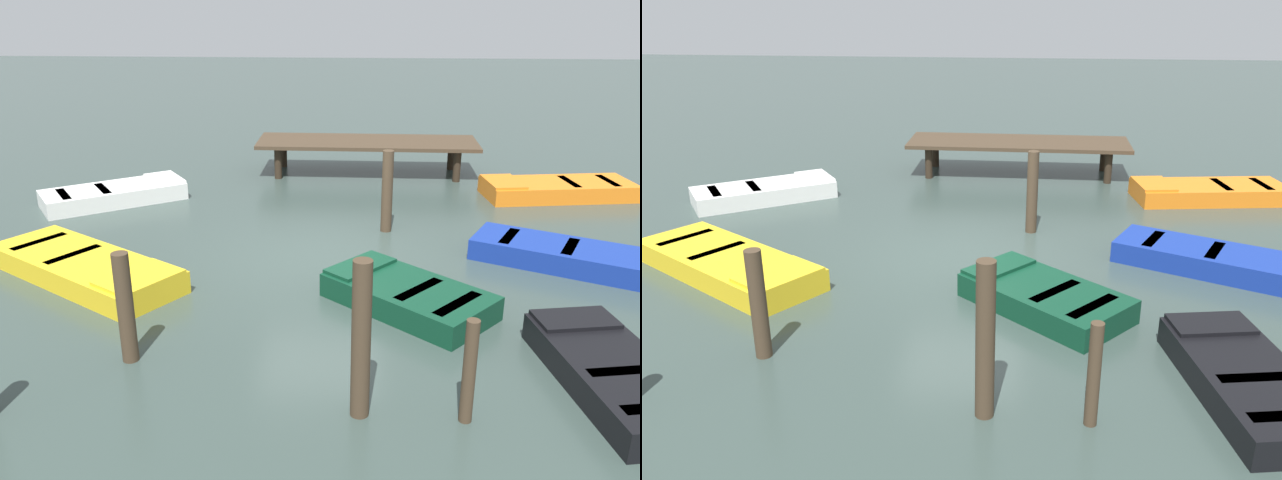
# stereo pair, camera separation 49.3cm
# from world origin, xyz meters

# --- Properties ---
(ground_plane) EXTENTS (80.00, 80.00, 0.00)m
(ground_plane) POSITION_xyz_m (0.00, 0.00, 0.00)
(ground_plane) COLOR #33423D
(dock_segment) EXTENTS (6.08, 1.91, 0.95)m
(dock_segment) POSITION_xyz_m (0.95, 6.31, 0.85)
(dock_segment) COLOR #423323
(dock_segment) RESTS_ON ground_plane
(rowboat_yellow) EXTENTS (4.12, 3.40, 0.46)m
(rowboat_yellow) POSITION_xyz_m (-4.15, -1.29, 0.22)
(rowboat_yellow) COLOR gold
(rowboat_yellow) RESTS_ON ground_plane
(rowboat_dark_green) EXTENTS (2.95, 2.84, 0.46)m
(rowboat_dark_green) POSITION_xyz_m (1.55, -2.10, 0.22)
(rowboat_dark_green) COLOR #0C3823
(rowboat_dark_green) RESTS_ON ground_plane
(rowboat_white) EXTENTS (3.47, 2.94, 0.46)m
(rowboat_white) POSITION_xyz_m (-5.21, 3.24, 0.22)
(rowboat_white) COLOR silver
(rowboat_white) RESTS_ON ground_plane
(rowboat_orange) EXTENTS (3.82, 1.92, 0.46)m
(rowboat_orange) POSITION_xyz_m (5.69, 4.33, 0.22)
(rowboat_orange) COLOR orange
(rowboat_orange) RESTS_ON ground_plane
(rowboat_blue) EXTENTS (4.27, 2.92, 0.46)m
(rowboat_blue) POSITION_xyz_m (5.02, -0.34, 0.22)
(rowboat_blue) COLOR navy
(rowboat_blue) RESTS_ON ground_plane
(rowboat_black) EXTENTS (1.75, 3.07, 0.46)m
(rowboat_black) POSITION_xyz_m (4.09, -4.31, 0.22)
(rowboat_black) COLOR black
(rowboat_black) RESTS_ON ground_plane
(mooring_piling_mid_right) EXTENTS (0.23, 0.23, 1.62)m
(mooring_piling_mid_right) POSITION_xyz_m (-2.44, -4.01, 0.81)
(mooring_piling_mid_right) COLOR #423323
(mooring_piling_mid_right) RESTS_ON ground_plane
(mooring_piling_near_right) EXTENTS (0.24, 0.24, 1.77)m
(mooring_piling_near_right) POSITION_xyz_m (1.33, 1.57, 0.88)
(mooring_piling_near_right) COLOR #423323
(mooring_piling_near_right) RESTS_ON ground_plane
(mooring_piling_mid_left) EXTENTS (0.24, 0.24, 2.05)m
(mooring_piling_mid_left) POSITION_xyz_m (0.78, -5.10, 1.03)
(mooring_piling_mid_left) COLOR #423323
(mooring_piling_mid_left) RESTS_ON ground_plane
(mooring_piling_center) EXTENTS (0.16, 0.16, 1.36)m
(mooring_piling_center) POSITION_xyz_m (2.07, -5.16, 0.68)
(mooring_piling_center) COLOR #423323
(mooring_piling_center) RESTS_ON ground_plane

